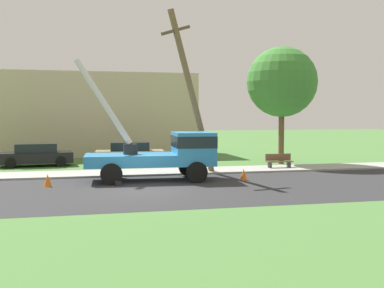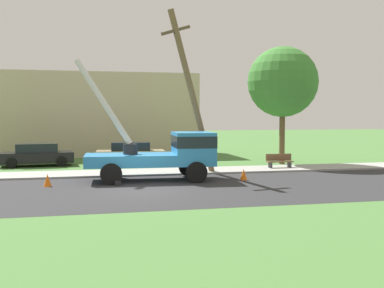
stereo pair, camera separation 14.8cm
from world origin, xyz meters
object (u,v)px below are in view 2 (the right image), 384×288
object	(u,v)px
traffic_cone_behind	(48,180)
park_bench	(279,161)
leaning_utility_pole	(192,92)
traffic_cone_ahead	(244,174)
roadside_tree_far	(283,82)
utility_truck	(167,151)
parked_sedan_tan	(131,153)
parked_sedan_black	(37,155)

from	to	relation	value
traffic_cone_behind	park_bench	xyz separation A→B (m)	(12.83, 3.93, 0.18)
leaning_utility_pole	traffic_cone_ahead	xyz separation A→B (m)	(2.04, -2.58, -4.15)
leaning_utility_pole	traffic_cone_behind	distance (m)	8.70
roadside_tree_far	traffic_cone_behind	bearing A→B (deg)	-154.79
traffic_cone_behind	utility_truck	bearing A→B (deg)	8.77
leaning_utility_pole	park_bench	size ratio (longest dim) A/B	5.41
traffic_cone_behind	parked_sedan_tan	world-z (taller)	parked_sedan_tan
park_bench	utility_truck	bearing A→B (deg)	-157.04
utility_truck	traffic_cone_behind	distance (m)	5.76
parked_sedan_tan	utility_truck	bearing A→B (deg)	-82.95
traffic_cone_behind	park_bench	distance (m)	13.42
utility_truck	parked_sedan_black	distance (m)	10.57
utility_truck	park_bench	world-z (taller)	utility_truck
traffic_cone_behind	parked_sedan_black	size ratio (longest dim) A/B	0.12
parked_sedan_tan	traffic_cone_ahead	bearing A→B (deg)	-62.69
utility_truck	roadside_tree_far	world-z (taller)	roadside_tree_far
utility_truck	parked_sedan_tan	world-z (taller)	utility_truck
traffic_cone_ahead	park_bench	world-z (taller)	park_bench
traffic_cone_behind	park_bench	bearing A→B (deg)	17.04
traffic_cone_ahead	leaning_utility_pole	bearing A→B (deg)	128.28
leaning_utility_pole	roadside_tree_far	distance (m)	8.15
parked_sedan_tan	park_bench	size ratio (longest dim) A/B	2.82
parked_sedan_tan	traffic_cone_behind	bearing A→B (deg)	-116.86
leaning_utility_pole	roadside_tree_far	bearing A→B (deg)	30.51
utility_truck	roadside_tree_far	xyz separation A→B (m)	(8.60, 5.82, 3.90)
parked_sedan_tan	roadside_tree_far	distance (m)	10.91
park_bench	roadside_tree_far	bearing A→B (deg)	63.73
leaning_utility_pole	parked_sedan_tan	size ratio (longest dim) A/B	1.92
utility_truck	park_bench	size ratio (longest dim) A/B	4.22
leaning_utility_pole	traffic_cone_behind	bearing A→B (deg)	-160.41
traffic_cone_behind	parked_sedan_tan	bearing A→B (deg)	63.14
utility_truck	park_bench	bearing A→B (deg)	22.96
roadside_tree_far	parked_sedan_black	bearing A→B (deg)	171.88
traffic_cone_behind	leaning_utility_pole	bearing A→B (deg)	19.59
parked_sedan_black	parked_sedan_tan	distance (m)	5.84
leaning_utility_pole	parked_sedan_tan	bearing A→B (deg)	112.16
leaning_utility_pole	parked_sedan_tan	world-z (taller)	leaning_utility_pole
utility_truck	parked_sedan_black	size ratio (longest dim) A/B	1.48
traffic_cone_ahead	traffic_cone_behind	world-z (taller)	same
traffic_cone_ahead	park_bench	bearing A→B (deg)	47.71
leaning_utility_pole	traffic_cone_behind	size ratio (longest dim) A/B	15.45
traffic_cone_ahead	roadside_tree_far	world-z (taller)	roadside_tree_far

